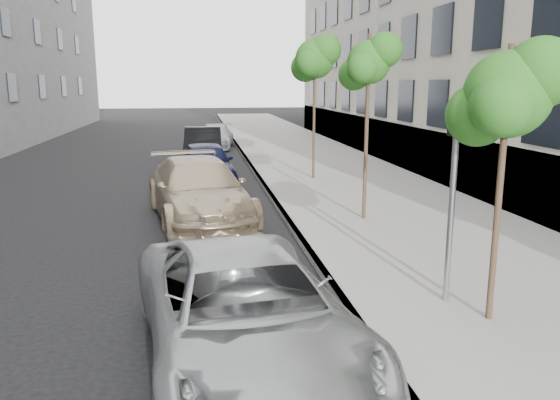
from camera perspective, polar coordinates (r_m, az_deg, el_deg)
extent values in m
plane|color=black|center=(7.04, 2.76, -19.88)|extent=(160.00, 160.00, 0.00)
cube|color=gray|center=(30.57, 1.75, 5.25)|extent=(6.40, 72.00, 0.14)
cube|color=#9E9B93|center=(30.16, -4.12, 5.13)|extent=(0.15, 72.00, 0.14)
cylinder|color=#38281C|center=(8.70, 21.96, 1.15)|extent=(0.10, 0.10, 4.13)
sphere|color=#1A5F18|center=(8.57, 22.69, 10.14)|extent=(1.25, 1.25, 1.25)
sphere|color=#1A5F18|center=(8.59, 25.60, 11.91)|extent=(1.00, 1.00, 1.00)
sphere|color=#1A5F18|center=(8.65, 19.95, 8.36)|extent=(0.94, 0.94, 0.94)
cylinder|color=#38281C|center=(14.58, 9.03, 7.32)|extent=(0.10, 0.10, 4.81)
sphere|color=#1A5F18|center=(14.54, 9.26, 14.02)|extent=(1.11, 1.11, 1.11)
sphere|color=#1A5F18|center=(14.47, 10.92, 15.16)|extent=(0.89, 0.89, 0.89)
sphere|color=#1A5F18|center=(14.68, 7.77, 12.87)|extent=(0.83, 0.83, 0.83)
cylinder|color=#38281C|center=(20.84, 3.58, 9.33)|extent=(0.10, 0.10, 5.16)
sphere|color=#1A5F18|center=(20.83, 3.65, 14.51)|extent=(1.46, 1.46, 1.46)
sphere|color=#1A5F18|center=(20.73, 4.76, 15.34)|extent=(1.17, 1.17, 1.17)
sphere|color=#1A5F18|center=(21.01, 2.67, 13.68)|extent=(1.09, 1.09, 1.09)
cylinder|color=#939699|center=(9.34, 17.40, -2.09)|extent=(0.10, 0.10, 2.77)
cube|color=black|center=(9.09, 18.03, 7.70)|extent=(0.26, 0.21, 0.42)
cube|color=red|center=(9.08, 18.15, 9.39)|extent=(0.15, 0.12, 0.12)
imported|color=#A5A8AA|center=(7.36, -3.70, -11.59)|extent=(3.26, 5.84, 1.54)
imported|color=tan|center=(15.09, -8.48, 0.98)|extent=(3.31, 6.14, 1.69)
imported|color=black|center=(20.82, -7.68, 3.87)|extent=(2.24, 4.72, 1.56)
imported|color=black|center=(26.74, -8.05, 5.75)|extent=(1.82, 4.99, 1.63)
imported|color=#9E9FA5|center=(32.14, -6.73, 6.57)|extent=(2.44, 4.79, 1.33)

